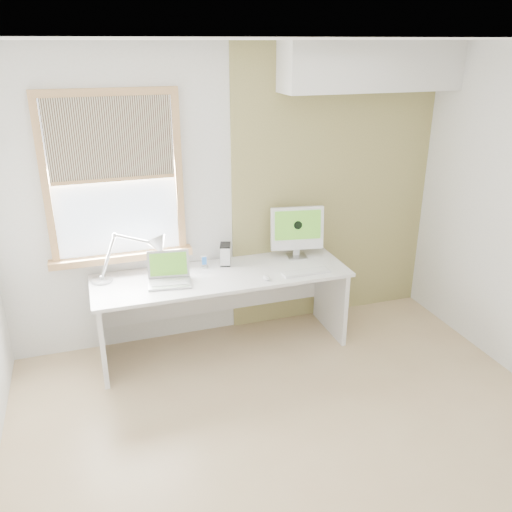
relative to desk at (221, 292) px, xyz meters
name	(u,v)px	position (x,y,z in m)	size (l,w,h in m)	color
room	(310,272)	(0.20, -1.44, 0.77)	(4.04, 3.54, 2.64)	tan
accent_wall	(334,188)	(1.20, 0.30, 0.77)	(2.00, 0.02, 2.60)	olive
soffit	(371,65)	(1.40, 0.13, 1.87)	(1.60, 0.40, 0.42)	white
window	(114,180)	(-0.80, 0.27, 1.01)	(1.20, 0.14, 1.42)	#B08250
desk	(221,292)	(0.00, 0.00, 0.00)	(2.20, 0.70, 0.73)	white
desk_lamp	(148,250)	(-0.59, 0.15, 0.41)	(0.74, 0.29, 0.41)	#B1B3B6
laptop	(169,275)	(-0.46, -0.07, 0.26)	(0.38, 0.32, 0.24)	#B1B3B6
phone_dock	(204,264)	(-0.11, 0.13, 0.23)	(0.07, 0.07, 0.11)	#B1B3B6
external_drive	(225,254)	(0.09, 0.15, 0.29)	(0.13, 0.17, 0.19)	#B1B3B6
imac	(297,229)	(0.76, 0.11, 0.46)	(0.49, 0.19, 0.48)	#B1B3B6
keyboard	(306,272)	(0.70, -0.27, 0.20)	(0.42, 0.12, 0.02)	white
mouse	(266,278)	(0.33, -0.29, 0.21)	(0.06, 0.10, 0.03)	white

